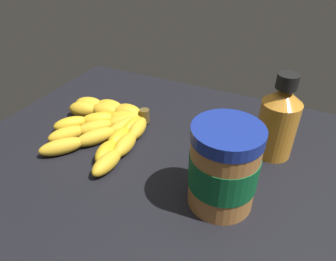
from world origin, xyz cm
name	(u,v)px	position (x,y,z in cm)	size (l,w,h in cm)	color
ground_plane	(174,167)	(0.00, 0.00, -2.26)	(77.73, 58.71, 4.52)	black
banana_bunch	(106,125)	(16.09, -1.84, 1.54)	(20.40, 21.73, 3.49)	yellow
peanut_butter_jar	(223,168)	(-10.52, 6.37, 6.65)	(9.99, 9.99, 13.47)	#B27238
honey_bottle	(278,121)	(-15.51, -9.30, 6.99)	(6.79, 6.79, 15.68)	orange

